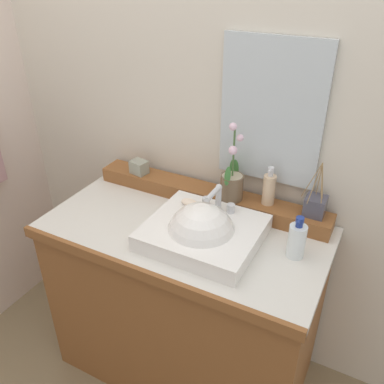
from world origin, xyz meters
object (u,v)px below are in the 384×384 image
at_px(reed_diffuser, 315,205).
at_px(potted_plant, 232,182).
at_px(soap_dispenser, 269,189).
at_px(trinket_box, 139,167).
at_px(lotion_bottle, 297,240).
at_px(soap_bar, 189,202).
at_px(sink_basin, 202,235).

bearing_deg(reed_diffuser, potted_plant, -173.59).
relative_size(soap_dispenser, reed_diffuser, 0.72).
distance_m(potted_plant, reed_diffuser, 0.34).
height_order(trinket_box, lotion_bottle, lotion_bottle).
bearing_deg(soap_bar, potted_plant, 45.34).
distance_m(reed_diffuser, trinket_box, 0.81).
bearing_deg(soap_bar, soap_dispenser, 30.57).
distance_m(sink_basin, reed_diffuser, 0.46).
relative_size(sink_basin, soap_dispenser, 2.57).
relative_size(potted_plant, lotion_bottle, 2.04).
height_order(soap_bar, lotion_bottle, lotion_bottle).
relative_size(soap_bar, potted_plant, 0.20).
height_order(sink_basin, soap_bar, sink_basin).
height_order(soap_bar, reed_diffuser, reed_diffuser).
bearing_deg(trinket_box, lotion_bottle, -2.13).
distance_m(trinket_box, lotion_bottle, 0.82).
distance_m(reed_diffuser, lotion_bottle, 0.21).
height_order(reed_diffuser, trinket_box, reed_diffuser).
bearing_deg(reed_diffuser, trinket_box, -177.99).
bearing_deg(soap_bar, sink_basin, -44.87).
bearing_deg(potted_plant, reed_diffuser, 6.41).
bearing_deg(sink_basin, reed_diffuser, 39.09).
xyz_separation_m(soap_dispenser, reed_diffuser, (0.19, 0.00, -0.03)).
xyz_separation_m(soap_bar, potted_plant, (0.13, 0.13, 0.06)).
bearing_deg(lotion_bottle, soap_bar, 175.64).
height_order(sink_basin, trinket_box, sink_basin).
xyz_separation_m(soap_bar, trinket_box, (-0.34, 0.14, 0.02)).
height_order(reed_diffuser, lotion_bottle, reed_diffuser).
height_order(soap_dispenser, trinket_box, soap_dispenser).
height_order(soap_bar, potted_plant, potted_plant).
relative_size(potted_plant, trinket_box, 4.57).
bearing_deg(reed_diffuser, lotion_bottle, -93.63).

